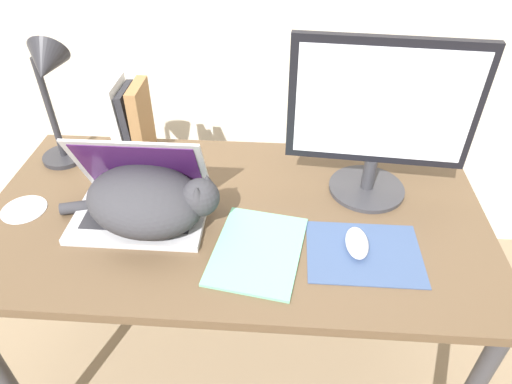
# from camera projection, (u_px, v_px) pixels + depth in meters

# --- Properties ---
(desk) EXTENTS (1.35, 0.71, 0.74)m
(desk) POSITION_uv_depth(u_px,v_px,m) (235.00, 233.00, 1.28)
(desk) COLOR brown
(desk) RESTS_ON ground_plane
(laptop) EXTENTS (0.34, 0.24, 0.23)m
(laptop) POSITION_uv_depth(u_px,v_px,m) (141.00, 200.00, 1.20)
(laptop) COLOR #B7B7BC
(laptop) RESTS_ON desk
(cat) EXTENTS (0.44, 0.33, 0.15)m
(cat) POSITION_uv_depth(u_px,v_px,m) (149.00, 200.00, 1.15)
(cat) COLOR #333338
(cat) RESTS_ON desk
(external_monitor) EXTENTS (0.47, 0.21, 0.44)m
(external_monitor) POSITION_uv_depth(u_px,v_px,m) (380.00, 118.00, 1.16)
(external_monitor) COLOR #333338
(external_monitor) RESTS_ON desk
(mousepad) EXTENTS (0.28, 0.21, 0.00)m
(mousepad) POSITION_uv_depth(u_px,v_px,m) (364.00, 253.00, 1.11)
(mousepad) COLOR #384C75
(mousepad) RESTS_ON desk
(computer_mouse) EXTENTS (0.06, 0.11, 0.03)m
(computer_mouse) POSITION_uv_depth(u_px,v_px,m) (357.00, 243.00, 1.11)
(computer_mouse) COLOR silver
(computer_mouse) RESTS_ON mousepad
(book_row) EXTENTS (0.10, 0.14, 0.25)m
(book_row) POSITION_uv_depth(u_px,v_px,m) (132.00, 121.00, 1.38)
(book_row) COLOR white
(book_row) RESTS_ON desk
(desk_lamp) EXTENTS (0.17, 0.17, 0.40)m
(desk_lamp) POSITION_uv_depth(u_px,v_px,m) (49.00, 85.00, 1.24)
(desk_lamp) COLOR #28282D
(desk_lamp) RESTS_ON desk
(notepad) EXTENTS (0.25, 0.31, 0.01)m
(notepad) POSITION_uv_depth(u_px,v_px,m) (258.00, 250.00, 1.11)
(notepad) COLOR #6BBC93
(notepad) RESTS_ON desk
(cd_disc) EXTENTS (0.12, 0.12, 0.00)m
(cd_disc) POSITION_uv_depth(u_px,v_px,m) (24.00, 209.00, 1.24)
(cd_disc) COLOR silver
(cd_disc) RESTS_ON desk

